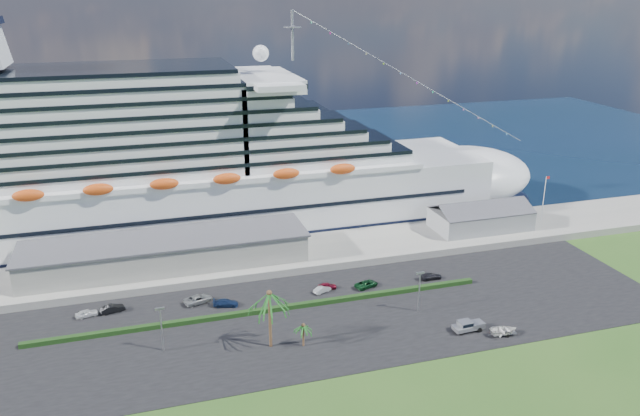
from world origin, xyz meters
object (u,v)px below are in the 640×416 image
object	(u,v)px
parked_car_3	(226,303)
boat_trailer	(504,330)
cruise_ship	(171,169)
pickup_truck	(468,325)

from	to	relation	value
parked_car_3	boat_trailer	bearing A→B (deg)	-104.27
cruise_ship	parked_car_3	bearing A→B (deg)	-81.85
parked_car_3	boat_trailer	xyz separation A→B (m)	(46.14, -25.27, 0.37)
parked_car_3	boat_trailer	size ratio (longest dim) A/B	0.85
cruise_ship	parked_car_3	distance (m)	46.56
cruise_ship	boat_trailer	size ratio (longest dim) A/B	33.34
cruise_ship	parked_car_3	size ratio (longest dim) A/B	39.07
pickup_truck	boat_trailer	world-z (taller)	pickup_truck
boat_trailer	parked_car_3	bearing A→B (deg)	151.29
cruise_ship	pickup_truck	size ratio (longest dim) A/B	31.83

